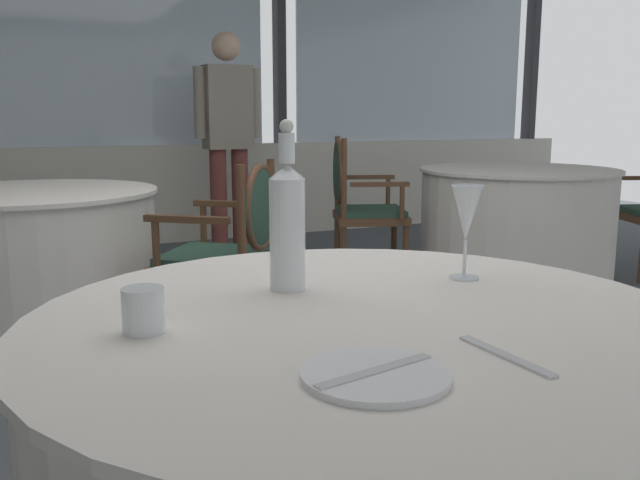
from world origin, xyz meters
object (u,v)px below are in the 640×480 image
water_bottle (287,222)px  wine_glass (466,215)px  side_plate (375,375)px  dining_chair_1_0 (357,199)px  dining_chair_0_0 (232,244)px  water_tumbler (143,310)px  diner_person_0 (228,130)px

water_bottle → wine_glass: (0.38, -0.08, 0.00)m
side_plate → dining_chair_1_0: (1.65, 3.18, -0.20)m
dining_chair_0_0 → water_bottle: bearing=114.7°
water_tumbler → diner_person_0: (1.39, 4.05, 0.20)m
side_plate → dining_chair_0_0: bearing=77.9°
side_plate → diner_person_0: diner_person_0 is taller
wine_glass → dining_chair_0_0: size_ratio=0.22×
side_plate → dining_chair_1_0: 3.58m
dining_chair_0_0 → diner_person_0: size_ratio=0.53×
water_tumbler → dining_chair_1_0: 3.43m
water_tumbler → water_bottle: bearing=26.6°
dining_chair_1_0 → water_bottle: bearing=-100.2°
water_tumbler → dining_chair_0_0: 1.90m
diner_person_0 → dining_chair_1_0: bearing=-159.8°
water_tumbler → diner_person_0: size_ratio=0.04×
side_plate → diner_person_0: 4.54m
dining_chair_0_0 → dining_chair_1_0: size_ratio=0.94×
dining_chair_0_0 → side_plate: bearing=115.8°
dining_chair_0_0 → water_tumbler: bearing=106.4°
water_tumbler → dining_chair_1_0: dining_chair_1_0 is taller
dining_chair_1_0 → water_tumbler: bearing=-103.4°
water_bottle → dining_chair_0_0: 1.68m
wine_glass → dining_chair_1_0: 3.03m
water_bottle → dining_chair_1_0: (1.58, 2.69, -0.33)m
wine_glass → water_tumbler: bearing=-173.2°
water_bottle → dining_chair_1_0: bearing=59.6°
wine_glass → dining_chair_1_0: dining_chair_1_0 is taller
side_plate → wine_glass: bearing=42.5°
side_plate → water_tumbler: (-0.25, 0.33, 0.03)m
wine_glass → diner_person_0: 4.03m
water_bottle → diner_person_0: diner_person_0 is taller
water_bottle → water_tumbler: water_bottle is taller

